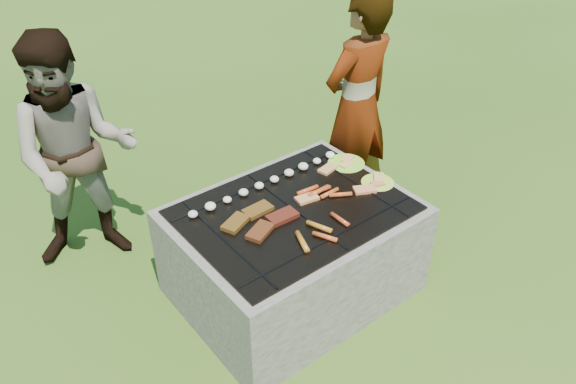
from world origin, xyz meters
The scene contains 10 objects.
lawn centered at (0.00, 0.00, 0.00)m, with size 60.00×60.00×0.00m, color #264812.
fire_pit centered at (0.00, 0.00, 0.28)m, with size 1.30×1.00×0.62m.
mushrooms centered at (0.04, 0.28, 0.63)m, with size 1.06×0.06×0.04m.
pork_slabs centered at (-0.21, 0.02, 0.62)m, with size 0.41×0.29×0.02m.
sausages centered at (0.10, -0.11, 0.63)m, with size 0.54×0.47×0.03m.
bread_on_grate centered at (0.32, 0.02, 0.62)m, with size 0.46×0.41×0.02m.
plate_far centered at (0.56, 0.17, 0.61)m, with size 0.28×0.28×0.03m.
plate_near centered at (0.56, -0.10, 0.61)m, with size 0.24×0.24×0.03m.
cook centered at (0.91, 0.45, 0.79)m, with size 0.58×0.38×1.58m, color gray.
bystander centered at (-0.79, 1.07, 0.75)m, with size 0.73×0.57×1.50m, color gray.
Camera 1 is at (-1.58, -1.94, 2.47)m, focal length 35.00 mm.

